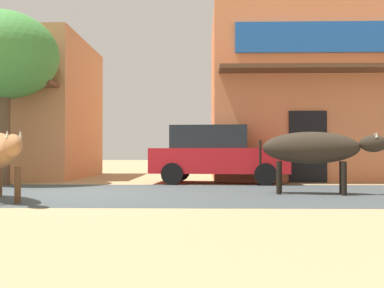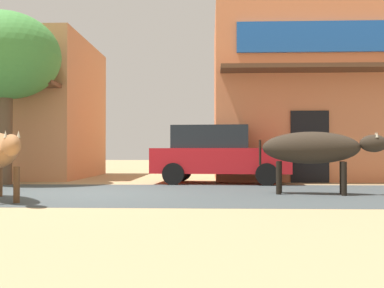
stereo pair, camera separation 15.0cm
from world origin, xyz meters
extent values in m
plane|color=tan|center=(0.00, 0.00, 0.00)|extent=(80.00, 80.00, 0.00)
cube|color=#3D4446|center=(0.00, 0.00, 0.00)|extent=(72.00, 5.22, 0.00)
cube|color=#DD7D4F|center=(6.06, 6.17, 2.73)|extent=(6.08, 5.10, 5.46)
cube|color=blue|center=(6.06, 3.56, 4.26)|extent=(4.87, 0.10, 0.90)
cube|color=brown|center=(6.06, 3.17, 3.28)|extent=(5.84, 0.90, 0.12)
cube|color=black|center=(5.74, 3.59, 1.05)|extent=(1.10, 0.06, 2.10)
cylinder|color=brown|center=(-2.84, 2.58, 1.30)|extent=(0.40, 0.40, 2.59)
ellipsoid|color=#428B3D|center=(-2.84, 2.58, 3.57)|extent=(3.01, 3.01, 2.41)
cube|color=red|center=(3.15, 3.31, 0.65)|extent=(3.97, 1.98, 0.70)
cube|color=#1E2328|center=(2.87, 3.33, 1.32)|extent=(2.23, 1.72, 0.64)
cylinder|color=black|center=(4.47, 4.07, 0.30)|extent=(0.61, 0.22, 0.60)
cylinder|color=black|center=(4.34, 2.37, 0.30)|extent=(0.61, 0.22, 0.60)
cylinder|color=black|center=(1.97, 4.25, 0.30)|extent=(0.61, 0.22, 0.60)
cylinder|color=black|center=(1.84, 2.56, 0.30)|extent=(0.61, 0.22, 0.60)
ellipsoid|color=#9C673D|center=(-0.38, -2.60, 1.01)|extent=(0.56, 0.62, 0.36)
cone|color=beige|center=(-0.27, -2.58, 1.19)|extent=(0.06, 0.06, 0.12)
cone|color=beige|center=(-0.43, -2.70, 1.19)|extent=(0.06, 0.06, 0.12)
cylinder|color=brown|center=(-0.56, -1.96, 0.32)|extent=(0.11, 0.11, 0.64)
ellipsoid|color=#2F261C|center=(4.97, -0.06, 0.99)|extent=(2.10, 0.98, 0.68)
ellipsoid|color=#2F261C|center=(6.21, -0.30, 1.07)|extent=(0.60, 0.38, 0.36)
cone|color=beige|center=(6.28, -0.21, 1.25)|extent=(0.06, 0.06, 0.12)
cone|color=beige|center=(6.24, -0.41, 1.25)|extent=(0.06, 0.06, 0.12)
cylinder|color=black|center=(5.66, 0.02, 0.35)|extent=(0.11, 0.11, 0.70)
cylinder|color=black|center=(5.58, -0.40, 0.35)|extent=(0.11, 0.11, 0.70)
cylinder|color=black|center=(4.37, 0.27, 0.35)|extent=(0.11, 0.11, 0.70)
cylinder|color=black|center=(4.28, -0.15, 0.35)|extent=(0.11, 0.11, 0.70)
cylinder|color=black|center=(3.93, 0.14, 0.89)|extent=(0.05, 0.05, 0.55)
cylinder|color=#3F3F47|center=(5.95, 4.16, 0.43)|extent=(0.14, 0.14, 0.86)
cylinder|color=#3F3F47|center=(5.95, 3.98, 0.43)|extent=(0.14, 0.14, 0.86)
cube|color=maroon|center=(5.95, 4.07, 1.16)|extent=(0.33, 0.44, 0.61)
sphere|color=tan|center=(5.95, 4.07, 1.58)|extent=(0.23, 0.23, 0.23)
cylinder|color=maroon|center=(5.95, 4.33, 1.19)|extent=(0.09, 0.09, 0.55)
cylinder|color=maroon|center=(5.95, 3.81, 1.19)|extent=(0.09, 0.09, 0.55)
camera|label=1|loc=(2.69, -9.90, 0.90)|focal=43.00mm
camera|label=2|loc=(2.84, -9.90, 0.90)|focal=43.00mm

